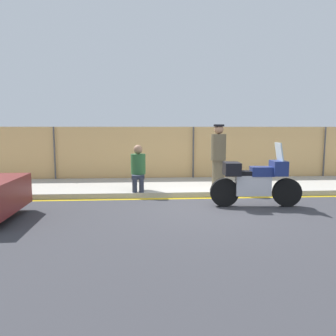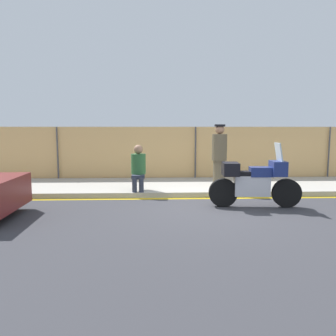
% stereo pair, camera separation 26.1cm
% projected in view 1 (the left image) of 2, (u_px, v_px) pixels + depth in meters
% --- Properties ---
extents(ground_plane, '(120.00, 120.00, 0.00)m').
position_uv_depth(ground_plane, '(216.00, 207.00, 7.64)').
color(ground_plane, '#38383D').
extents(sidewalk, '(34.64, 2.65, 0.14)m').
position_uv_depth(sidewalk, '(199.00, 186.00, 10.02)').
color(sidewalk, '#ADA89E').
rests_on(sidewalk, ground_plane).
extents(curb_paint_stripe, '(34.64, 0.18, 0.01)m').
position_uv_depth(curb_paint_stripe, '(208.00, 198.00, 8.63)').
color(curb_paint_stripe, gold).
rests_on(curb_paint_stripe, ground_plane).
extents(storefront_fence, '(32.91, 0.17, 1.88)m').
position_uv_depth(storefront_fence, '(193.00, 154.00, 11.32)').
color(storefront_fence, '#E5B26B').
rests_on(storefront_fence, ground_plane).
extents(motorcycle, '(2.14, 0.60, 1.50)m').
position_uv_depth(motorcycle, '(255.00, 181.00, 7.65)').
color(motorcycle, black).
rests_on(motorcycle, ground_plane).
extents(officer_standing, '(0.43, 0.43, 1.80)m').
position_uv_depth(officer_standing, '(218.00, 155.00, 9.52)').
color(officer_standing, brown).
rests_on(officer_standing, sidewalk).
extents(person_seated_on_curb, '(0.40, 0.65, 1.24)m').
position_uv_depth(person_seated_on_curb, '(138.00, 166.00, 8.93)').
color(person_seated_on_curb, '#2D3342').
rests_on(person_seated_on_curb, sidewalk).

